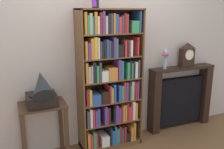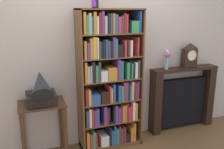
% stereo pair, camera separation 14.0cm
% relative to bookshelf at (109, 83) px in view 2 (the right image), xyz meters
% --- Properties ---
extents(ground_plane, '(7.79, 6.40, 0.02)m').
position_rel_bookshelf_xyz_m(ground_plane, '(0.01, -0.05, -0.91)').
color(ground_plane, brown).
extents(wall_back, '(4.79, 0.08, 2.67)m').
position_rel_bookshelf_xyz_m(wall_back, '(0.19, 0.23, 0.43)').
color(wall_back, beige).
rests_on(wall_back, ground).
extents(bookshelf, '(0.83, 0.35, 1.87)m').
position_rel_bookshelf_xyz_m(bookshelf, '(0.00, 0.00, 0.00)').
color(bookshelf, brown).
rests_on(bookshelf, ground).
extents(side_table_left, '(0.55, 0.42, 0.75)m').
position_rel_bookshelf_xyz_m(side_table_left, '(-0.88, -0.02, -0.36)').
color(side_table_left, '#472D1C').
rests_on(side_table_left, ground).
extents(gramophone, '(0.35, 0.51, 0.49)m').
position_rel_bookshelf_xyz_m(gramophone, '(-0.88, -0.09, 0.04)').
color(gramophone, black).
rests_on(gramophone, side_table_left).
extents(fireplace_mantel, '(1.09, 0.21, 1.00)m').
position_rel_bookshelf_xyz_m(fireplace_mantel, '(1.26, 0.10, -0.41)').
color(fireplace_mantel, black).
rests_on(fireplace_mantel, ground).
extents(mantel_clock, '(0.22, 0.12, 0.37)m').
position_rel_bookshelf_xyz_m(mantel_clock, '(1.32, 0.08, 0.28)').
color(mantel_clock, black).
rests_on(mantel_clock, fireplace_mantel).
extents(flower_vase, '(0.14, 0.16, 0.28)m').
position_rel_bookshelf_xyz_m(flower_vase, '(0.94, 0.09, 0.24)').
color(flower_vase, '#99B2D1').
rests_on(flower_vase, fireplace_mantel).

